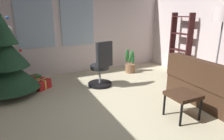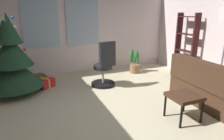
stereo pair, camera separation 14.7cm
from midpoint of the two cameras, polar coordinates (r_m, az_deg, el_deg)
The scene contains 9 objects.
ground_plane at distance 3.35m, azimuth 4.01°, elevation -14.41°, with size 5.44×5.61×0.10m, color beige.
wall_back_with_windows at distance 5.57m, azimuth -9.44°, elevation 12.16°, with size 5.44×0.12×2.52m.
footstool at distance 3.34m, azimuth 21.44°, elevation -7.62°, with size 0.46×0.44×0.43m.
holiday_tree at distance 4.46m, azimuth -26.25°, elevation 2.36°, with size 1.17×1.17×2.08m.
gift_box_red at distance 4.75m, azimuth -18.00°, elevation -3.58°, with size 0.44×0.43×0.21m.
gift_box_green at distance 5.00m, azimuth -20.15°, elevation -2.62°, with size 0.41×0.37×0.24m.
office_chair at distance 4.50m, azimuth -1.32°, elevation 0.26°, with size 0.56×0.56×1.06m.
bookshelf at distance 5.55m, azimuth 21.33°, elevation 5.59°, with size 0.18×0.64×1.66m.
potted_plant at distance 5.62m, azimuth 7.36°, elevation 1.78°, with size 0.30×0.41×0.69m.
Camera 2 is at (-1.25, -2.58, 1.68)m, focal length 31.42 mm.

